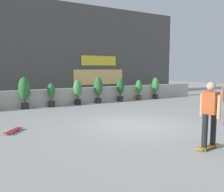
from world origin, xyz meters
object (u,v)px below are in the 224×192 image
(potted_plant_7, at_px, (139,89))
(potted_plant_3, at_px, (51,94))
(potted_plant_4, at_px, (77,90))
(potted_plant_6, at_px, (120,88))
(potted_plant_2, at_px, (24,90))
(skateboard_near_camera, at_px, (13,131))
(potted_plant_8, at_px, (155,87))
(potted_plant_5, at_px, (98,88))
(skater_by_wall_right, at_px, (210,112))

(potted_plant_7, bearing_deg, potted_plant_3, -180.00)
(potted_plant_4, xyz_separation_m, potted_plant_6, (2.81, -0.00, -0.01))
(potted_plant_2, height_order, skateboard_near_camera, potted_plant_2)
(potted_plant_7, xyz_separation_m, potted_plant_8, (1.38, 0.00, 0.10))
(potted_plant_5, height_order, skateboard_near_camera, potted_plant_5)
(potted_plant_7, bearing_deg, potted_plant_8, 0.00)
(skater_by_wall_right, bearing_deg, potted_plant_6, 72.90)
(potted_plant_2, distance_m, potted_plant_3, 1.37)
(potted_plant_5, distance_m, potted_plant_8, 4.29)
(potted_plant_3, distance_m, skater_by_wall_right, 8.78)
(potted_plant_6, relative_size, potted_plant_7, 1.07)
(potted_plant_4, bearing_deg, potted_plant_8, 0.00)
(potted_plant_4, relative_size, potted_plant_5, 0.92)
(potted_plant_6, relative_size, potted_plant_8, 0.98)
(potted_plant_4, height_order, potted_plant_7, potted_plant_4)
(potted_plant_8, bearing_deg, potted_plant_7, 180.00)
(potted_plant_5, xyz_separation_m, potted_plant_8, (4.28, 0.00, -0.07))
(potted_plant_5, bearing_deg, potted_plant_3, -180.00)
(potted_plant_3, height_order, potted_plant_8, potted_plant_8)
(potted_plant_6, bearing_deg, skateboard_near_camera, -146.07)
(potted_plant_5, bearing_deg, potted_plant_4, 180.00)
(potted_plant_6, xyz_separation_m, potted_plant_8, (2.77, 0.00, 0.02))
(potted_plant_2, height_order, skater_by_wall_right, skater_by_wall_right)
(potted_plant_6, bearing_deg, potted_plant_3, 180.00)
(potted_plant_3, xyz_separation_m, potted_plant_8, (7.05, 0.00, 0.13))
(potted_plant_3, xyz_separation_m, skater_by_wall_right, (1.63, -8.62, 0.25))
(potted_plant_4, height_order, skater_by_wall_right, skater_by_wall_right)
(potted_plant_4, bearing_deg, potted_plant_7, 0.00)
(potted_plant_7, relative_size, potted_plant_8, 0.91)
(potted_plant_2, bearing_deg, skater_by_wall_right, -70.93)
(skater_by_wall_right, bearing_deg, potted_plant_5, 82.51)
(potted_plant_2, xyz_separation_m, potted_plant_4, (2.82, 0.00, -0.13))
(potted_plant_6, distance_m, potted_plant_8, 2.77)
(potted_plant_4, xyz_separation_m, potted_plant_8, (5.58, 0.00, 0.01))
(potted_plant_5, xyz_separation_m, skateboard_near_camera, (-5.22, -4.54, -0.83))
(skateboard_near_camera, bearing_deg, potted_plant_5, 40.96)
(skater_by_wall_right, distance_m, skateboard_near_camera, 5.85)
(potted_plant_5, relative_size, skater_by_wall_right, 0.90)
(potted_plant_4, distance_m, potted_plant_6, 2.81)
(potted_plant_2, relative_size, potted_plant_7, 1.23)
(potted_plant_3, xyz_separation_m, potted_plant_6, (4.29, 0.00, 0.11))
(potted_plant_5, relative_size, potted_plant_6, 1.09)
(potted_plant_5, bearing_deg, potted_plant_2, 180.00)
(potted_plant_3, bearing_deg, potted_plant_5, 0.00)
(potted_plant_7, bearing_deg, skater_by_wall_right, -115.12)
(potted_plant_5, bearing_deg, potted_plant_8, 0.00)
(potted_plant_4, bearing_deg, potted_plant_2, 180.00)
(skater_by_wall_right, bearing_deg, potted_plant_7, 64.88)
(potted_plant_5, bearing_deg, potted_plant_7, 0.00)
(potted_plant_7, relative_size, skateboard_near_camera, 1.72)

